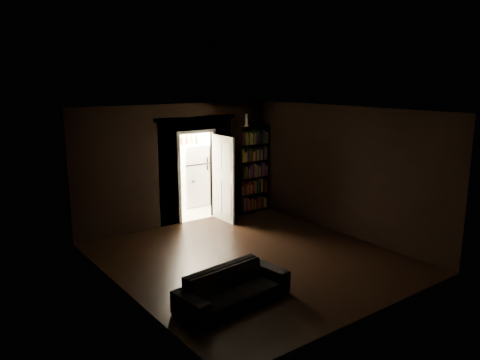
% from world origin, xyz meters
% --- Properties ---
extents(ground, '(5.50, 5.50, 0.00)m').
position_xyz_m(ground, '(0.00, 0.00, 0.00)').
color(ground, black).
rests_on(ground, ground).
extents(room_walls, '(5.02, 5.61, 2.84)m').
position_xyz_m(room_walls, '(-0.01, 1.07, 1.68)').
color(room_walls, black).
rests_on(room_walls, ground).
extents(kitchen_alcove, '(2.20, 1.80, 2.60)m').
position_xyz_m(kitchen_alcove, '(0.50, 3.87, 1.21)').
color(kitchen_alcove, beige).
rests_on(kitchen_alcove, ground).
extents(sofa, '(1.90, 0.97, 0.70)m').
position_xyz_m(sofa, '(-1.34, -1.27, 0.35)').
color(sofa, black).
rests_on(sofa, ground).
extents(bookshelf, '(0.95, 0.58, 2.20)m').
position_xyz_m(bookshelf, '(2.00, 2.55, 1.10)').
color(bookshelf, black).
rests_on(bookshelf, ground).
extents(refrigerator, '(0.90, 0.85, 1.65)m').
position_xyz_m(refrigerator, '(1.10, 4.03, 0.82)').
color(refrigerator, white).
rests_on(refrigerator, ground).
extents(door, '(0.06, 0.85, 2.05)m').
position_xyz_m(door, '(0.96, 2.31, 1.02)').
color(door, silver).
rests_on(door, ground).
extents(figurine, '(0.13, 0.13, 0.31)m').
position_xyz_m(figurine, '(1.81, 2.51, 2.35)').
color(figurine, white).
rests_on(figurine, bookshelf).
extents(bottles, '(0.67, 0.37, 0.28)m').
position_xyz_m(bottles, '(1.03, 3.98, 1.79)').
color(bottles, black).
rests_on(bottles, refrigerator).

